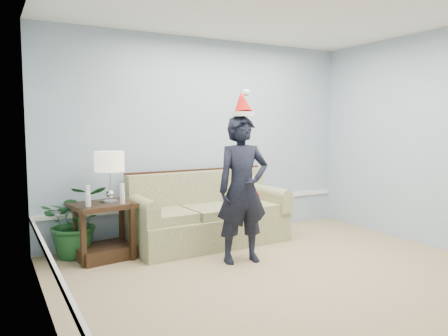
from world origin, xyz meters
TOP-DOWN VIEW (x-y plane):
  - room_shell at (0.00, 0.00)m, footprint 4.54×5.04m
  - wainscot_trim at (-1.18, 1.18)m, footprint 4.49×4.99m
  - sofa at (-0.16, 2.08)m, footprint 2.04×0.94m
  - side_table at (-1.51, 2.04)m, footprint 0.75×0.66m
  - table_lamp at (-1.43, 2.01)m, footprint 0.33×0.33m
  - candle_pair at (-1.51, 1.90)m, footprint 0.43×0.06m
  - houseplant at (-1.77, 2.28)m, footprint 0.79×0.70m
  - man at (-0.17, 1.19)m, footprint 0.65×0.47m
  - santa_hat at (-0.17, 1.21)m, footprint 0.28×0.31m
  - teddy_bear at (0.34, 1.90)m, footprint 0.30×0.30m

SIDE VIEW (x-z plane):
  - side_table at x=-1.51m, z-range -0.07..0.57m
  - sofa at x=-0.16m, z-range -0.14..0.80m
  - houseplant at x=-1.77m, z-range 0.00..0.85m
  - wainscot_trim at x=-1.18m, z-range 0.42..0.48m
  - teddy_bear at x=0.34m, z-range 0.44..0.81m
  - candle_pair at x=-1.51m, z-range 0.64..0.87m
  - man at x=-0.17m, z-range 0.00..1.63m
  - table_lamp at x=-1.43m, z-range 0.80..1.39m
  - room_shell at x=0.00m, z-range -0.02..2.72m
  - santa_hat at x=-0.17m, z-range 1.60..1.90m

